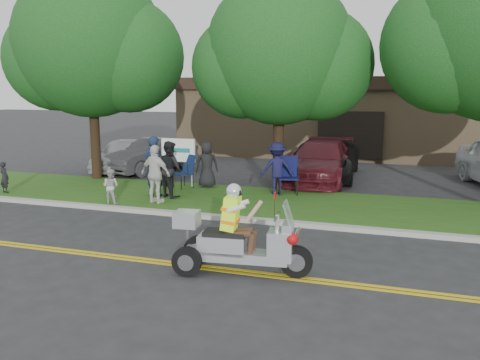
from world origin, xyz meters
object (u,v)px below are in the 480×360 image
(parked_car_mid, at_px, (323,159))
(parked_car_right, at_px, (320,162))
(spectator_adult_right, at_px, (156,174))
(spectator_adult_mid, at_px, (170,169))
(parked_car_far_left, at_px, (123,154))
(spectator_adult_left, at_px, (154,166))
(parked_car_left, at_px, (152,156))
(lawn_chair_a, at_px, (186,169))
(lawn_chair_b, at_px, (288,173))
(trike_scooter, at_px, (236,242))

(parked_car_mid, height_order, parked_car_right, parked_car_right)
(spectator_adult_right, bearing_deg, spectator_adult_mid, -80.31)
(parked_car_mid, bearing_deg, spectator_adult_right, -124.23)
(parked_car_mid, bearing_deg, parked_car_far_left, -177.22)
(spectator_adult_right, bearing_deg, parked_car_mid, -110.72)
(spectator_adult_left, xyz_separation_m, spectator_adult_mid, (0.53, 0.01, -0.07))
(parked_car_left, bearing_deg, parked_car_right, 18.02)
(lawn_chair_a, relative_size, lawn_chair_b, 0.94)
(parked_car_mid, bearing_deg, lawn_chair_a, -138.91)
(lawn_chair_a, relative_size, parked_car_right, 0.22)
(lawn_chair_b, xyz_separation_m, spectator_adult_left, (-3.89, -1.71, 0.27))
(trike_scooter, relative_size, parked_car_right, 0.51)
(parked_car_right, bearing_deg, parked_car_mid, 94.04)
(parked_car_left, bearing_deg, lawn_chair_b, -6.01)
(lawn_chair_a, height_order, parked_car_right, parked_car_right)
(lawn_chair_b, xyz_separation_m, spectator_adult_right, (-3.38, -2.60, 0.19))
(lawn_chair_a, xyz_separation_m, parked_car_left, (-2.97, 3.10, -0.05))
(parked_car_far_left, xyz_separation_m, parked_car_mid, (8.35, 0.82, 0.06))
(lawn_chair_a, height_order, spectator_adult_left, spectator_adult_left)
(lawn_chair_b, bearing_deg, parked_car_mid, 65.67)
(spectator_adult_mid, xyz_separation_m, spectator_adult_right, (-0.02, -0.90, -0.01))
(spectator_adult_right, xyz_separation_m, parked_car_far_left, (-4.48, 5.52, -0.28))
(spectator_adult_left, bearing_deg, spectator_adult_mid, -177.34)
(spectator_adult_left, height_order, spectator_adult_right, spectator_adult_left)
(lawn_chair_b, bearing_deg, parked_car_right, 62.46)
(spectator_adult_right, relative_size, parked_car_far_left, 0.42)
(lawn_chair_b, distance_m, spectator_adult_mid, 3.78)
(lawn_chair_a, relative_size, parked_car_left, 0.27)
(lawn_chair_b, bearing_deg, parked_car_left, 138.70)
(lawn_chair_a, xyz_separation_m, parked_car_right, (4.09, 3.05, 0.02))
(spectator_adult_left, distance_m, spectator_adult_mid, 0.53)
(lawn_chair_b, distance_m, parked_car_far_left, 8.38)
(spectator_adult_right, bearing_deg, trike_scooter, 142.71)
(lawn_chair_b, relative_size, parked_car_left, 0.29)
(spectator_adult_left, bearing_deg, parked_car_right, -132.09)
(spectator_adult_left, relative_size, parked_car_left, 0.45)
(spectator_adult_left, xyz_separation_m, parked_car_mid, (4.39, 5.45, -0.30))
(lawn_chair_b, height_order, parked_car_mid, parked_car_mid)
(trike_scooter, distance_m, lawn_chair_b, 7.13)
(spectator_adult_right, height_order, parked_car_far_left, spectator_adult_right)
(spectator_adult_left, height_order, parked_car_right, spectator_adult_left)
(lawn_chair_b, relative_size, spectator_adult_mid, 0.69)
(parked_car_far_left, xyz_separation_m, parked_car_right, (8.41, -0.01, 0.07))
(lawn_chair_b, relative_size, parked_car_right, 0.23)
(spectator_adult_right, bearing_deg, parked_car_right, -114.80)
(parked_car_far_left, height_order, parked_car_right, parked_car_right)
(spectator_adult_right, xyz_separation_m, parked_car_left, (-3.13, 5.57, -0.27))
(spectator_adult_left, xyz_separation_m, spectator_adult_right, (0.51, -0.89, -0.09))
(spectator_adult_left, bearing_deg, trike_scooter, 132.07)
(lawn_chair_b, height_order, parked_car_right, parked_car_right)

